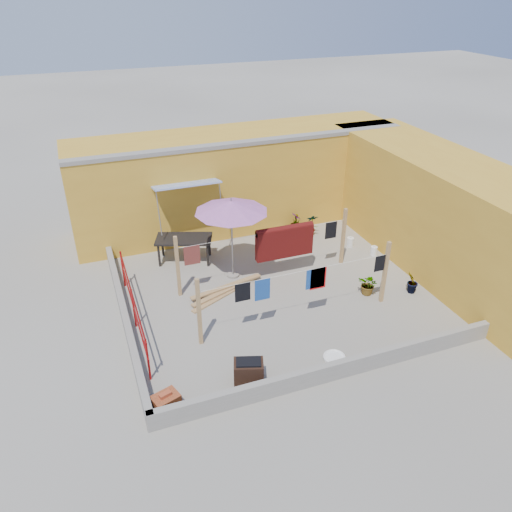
# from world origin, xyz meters

# --- Properties ---
(ground) EXTENTS (80.00, 80.00, 0.00)m
(ground) POSITION_xyz_m (0.00, 0.00, 0.00)
(ground) COLOR #9E998E
(ground) RESTS_ON ground
(wall_back) EXTENTS (11.00, 3.27, 3.21)m
(wall_back) POSITION_xyz_m (0.50, 4.69, 1.61)
(wall_back) COLOR gold
(wall_back) RESTS_ON ground
(wall_right) EXTENTS (2.40, 9.00, 3.20)m
(wall_right) POSITION_xyz_m (5.20, 0.00, 1.60)
(wall_right) COLOR gold
(wall_right) RESTS_ON ground
(parapet_front) EXTENTS (8.30, 0.16, 0.44)m
(parapet_front) POSITION_xyz_m (0.00, -3.58, 0.22)
(parapet_front) COLOR gray
(parapet_front) RESTS_ON ground
(parapet_left) EXTENTS (0.16, 7.30, 0.44)m
(parapet_left) POSITION_xyz_m (-4.08, 0.00, 0.22)
(parapet_left) COLOR gray
(parapet_left) RESTS_ON ground
(red_railing) EXTENTS (0.05, 4.20, 1.10)m
(red_railing) POSITION_xyz_m (-3.85, -0.20, 0.72)
(red_railing) COLOR #A41011
(red_railing) RESTS_ON ground
(clothesline_rig) EXTENTS (5.09, 2.35, 1.80)m
(clothesline_rig) POSITION_xyz_m (0.47, 0.54, 1.04)
(clothesline_rig) COLOR tan
(clothesline_rig) RESTS_ON ground
(patio_umbrella) EXTENTS (2.62, 2.62, 2.44)m
(patio_umbrella) POSITION_xyz_m (-0.83, 1.23, 2.19)
(patio_umbrella) COLOR gray
(patio_umbrella) RESTS_ON ground
(outdoor_table) EXTENTS (1.85, 1.35, 0.78)m
(outdoor_table) POSITION_xyz_m (-1.92, 2.60, 0.70)
(outdoor_table) COLOR black
(outdoor_table) RESTS_ON ground
(brick_stack) EXTENTS (0.62, 0.53, 0.46)m
(brick_stack) POSITION_xyz_m (-3.70, -3.20, 0.20)
(brick_stack) COLOR #984723
(brick_stack) RESTS_ON ground
(lumber_pile) EXTENTS (2.27, 1.14, 0.14)m
(lumber_pile) POSITION_xyz_m (-1.31, 0.46, 0.07)
(lumber_pile) COLOR tan
(lumber_pile) RESTS_ON ground
(brazier) EXTENTS (0.73, 0.60, 0.57)m
(brazier) POSITION_xyz_m (-1.87, -3.02, 0.28)
(brazier) COLOR black
(brazier) RESTS_ON ground
(white_basin) EXTENTS (0.52, 0.52, 0.09)m
(white_basin) POSITION_xyz_m (0.20, -3.03, 0.05)
(white_basin) COLOR white
(white_basin) RESTS_ON ground
(water_jug_a) EXTENTS (0.22, 0.22, 0.35)m
(water_jug_a) POSITION_xyz_m (3.30, 1.64, 0.16)
(water_jug_a) COLOR white
(water_jug_a) RESTS_ON ground
(water_jug_b) EXTENTS (0.21, 0.21, 0.33)m
(water_jug_b) POSITION_xyz_m (3.70, 0.88, 0.14)
(water_jug_b) COLOR white
(water_jug_b) RESTS_ON ground
(green_hose) EXTENTS (0.51, 0.51, 0.08)m
(green_hose) POSITION_xyz_m (2.24, 3.20, 0.03)
(green_hose) COLOR #196917
(green_hose) RESTS_ON ground
(plant_back_a) EXTENTS (0.93, 0.91, 0.78)m
(plant_back_a) POSITION_xyz_m (1.51, 2.33, 0.39)
(plant_back_a) COLOR #215719
(plant_back_a) RESTS_ON ground
(plant_back_b) EXTENTS (0.39, 0.39, 0.69)m
(plant_back_b) POSITION_xyz_m (2.08, 3.20, 0.35)
(plant_back_b) COLOR #215719
(plant_back_b) RESTS_ON ground
(plant_right_a) EXTENTS (0.45, 0.34, 0.77)m
(plant_right_a) POSITION_xyz_m (2.49, 2.82, 0.38)
(plant_right_a) COLOR #215719
(plant_right_a) RESTS_ON ground
(plant_right_b) EXTENTS (0.47, 0.46, 0.67)m
(plant_right_b) POSITION_xyz_m (3.50, -1.34, 0.33)
(plant_right_b) COLOR #215719
(plant_right_b) RESTS_ON ground
(plant_right_c) EXTENTS (0.68, 0.71, 0.61)m
(plant_right_c) POSITION_xyz_m (2.35, -0.98, 0.30)
(plant_right_c) COLOR #215719
(plant_right_c) RESTS_ON ground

